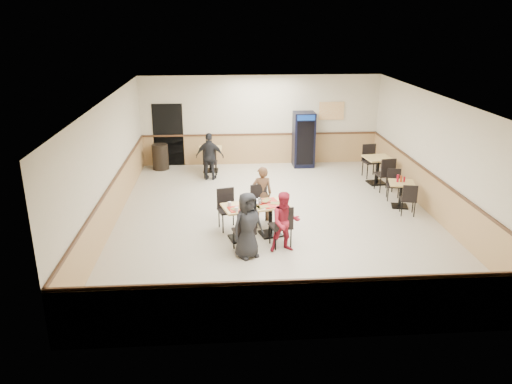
{
  "coord_description": "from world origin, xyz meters",
  "views": [
    {
      "loc": [
        -1.33,
        -11.56,
        4.8
      ],
      "look_at": [
        -0.54,
        -0.5,
        0.89
      ],
      "focal_mm": 35.0,
      "sensor_mm": 36.0,
      "label": 1
    }
  ],
  "objects": [
    {
      "name": "diner_man_opposite",
      "position": [
        -0.37,
        -0.09,
        0.69
      ],
      "size": [
        0.54,
        0.38,
        1.39
      ],
      "primitive_type": "imported",
      "rotation": [
        0.0,
        0.0,
        3.25
      ],
      "color": "brown",
      "rests_on": "ground"
    },
    {
      "name": "side_table_far_chair_south",
      "position": [
        3.35,
        1.89,
        0.52
      ],
      "size": [
        0.54,
        0.54,
        1.04
      ],
      "primitive_type": null,
      "rotation": [
        0.0,
        0.0,
        3.28
      ],
      "color": "black",
      "rests_on": "ground"
    },
    {
      "name": "side_table_far_chair_north",
      "position": [
        3.35,
        3.21,
        0.52
      ],
      "size": [
        0.54,
        0.54,
        1.04
      ],
      "primitive_type": null,
      "rotation": [
        0.0,
        0.0,
        0.13
      ],
      "color": "black",
      "rests_on": "ground"
    },
    {
      "name": "room_shell",
      "position": [
        1.78,
        2.55,
        0.58
      ],
      "size": [
        10.0,
        10.0,
        10.0
      ],
      "color": "silver",
      "rests_on": "ground"
    },
    {
      "name": "lone_diner",
      "position": [
        -1.7,
        3.32,
        0.74
      ],
      "size": [
        0.9,
        0.47,
        1.47
      ],
      "primitive_type": "imported",
      "rotation": [
        0.0,
        0.0,
        3.01
      ],
      "color": "black",
      "rests_on": "ground"
    },
    {
      "name": "ground",
      "position": [
        0.0,
        0.0,
        0.0
      ],
      "size": [
        10.0,
        10.0,
        0.0
      ],
      "primitive_type": "plane",
      "color": "beige",
      "rests_on": "ground"
    },
    {
      "name": "main_table",
      "position": [
        -0.6,
        -1.07,
        0.52
      ],
      "size": [
        1.6,
        1.08,
        0.79
      ],
      "rotation": [
        0.0,
        0.0,
        0.26
      ],
      "color": "black",
      "rests_on": "ground"
    },
    {
      "name": "diner_woman_left",
      "position": [
        -0.83,
        -2.05,
        0.71
      ],
      "size": [
        0.83,
        0.74,
        1.43
      ],
      "primitive_type": "imported",
      "rotation": [
        0.0,
        0.0,
        0.51
      ],
      "color": "black",
      "rests_on": "ground"
    },
    {
      "name": "diner_woman_right",
      "position": [
        -0.01,
        -1.84,
        0.67
      ],
      "size": [
        0.71,
        0.58,
        1.34
      ],
      "primitive_type": "imported",
      "rotation": [
        0.0,
        0.0,
        0.12
      ],
      "color": "maroon",
      "rests_on": "ground"
    },
    {
      "name": "side_table_near_chair_north",
      "position": [
        3.38,
        1.12,
        0.43
      ],
      "size": [
        0.48,
        0.48,
        0.87
      ],
      "primitive_type": null,
      "rotation": [
        0.0,
        0.0,
        -0.23
      ],
      "color": "black",
      "rests_on": "ground"
    },
    {
      "name": "side_table_near",
      "position": [
        3.38,
        0.57,
        0.45
      ],
      "size": [
        0.76,
        0.76,
        0.68
      ],
      "rotation": [
        0.0,
        0.0,
        -0.23
      ],
      "color": "black",
      "rests_on": "ground"
    },
    {
      "name": "back_table",
      "position": [
        -1.7,
        4.2,
        0.52
      ],
      "size": [
        0.76,
        0.76,
        0.78
      ],
      "rotation": [
        0.0,
        0.0,
        -0.04
      ],
      "color": "black",
      "rests_on": "ground"
    },
    {
      "name": "trash_bin",
      "position": [
        -3.35,
        4.55,
        0.42
      ],
      "size": [
        0.53,
        0.53,
        0.84
      ],
      "primitive_type": "cylinder",
      "color": "black",
      "rests_on": "ground"
    },
    {
      "name": "main_chairs",
      "position": [
        -0.65,
        -1.09,
        0.5
      ],
      "size": [
        1.69,
        1.99,
        1.0
      ],
      "rotation": [
        0.0,
        0.0,
        0.26
      ],
      "color": "black",
      "rests_on": "ground"
    },
    {
      "name": "condiment_caddy",
      "position": [
        3.35,
        0.62,
        0.77
      ],
      "size": [
        0.23,
        0.06,
        0.2
      ],
      "color": "#A40B1D",
      "rests_on": "side_table_near"
    },
    {
      "name": "side_table_near_chair_south",
      "position": [
        3.38,
        0.03,
        0.43
      ],
      "size": [
        0.48,
        0.48,
        0.87
      ],
      "primitive_type": null,
      "rotation": [
        0.0,
        0.0,
        2.92
      ],
      "color": "black",
      "rests_on": "ground"
    },
    {
      "name": "pepsi_cooler",
      "position": [
        1.42,
        4.59,
        0.92
      ],
      "size": [
        0.7,
        0.71,
        1.83
      ],
      "rotation": [
        0.0,
        0.0,
        0.01
      ],
      "color": "black",
      "rests_on": "ground"
    },
    {
      "name": "side_table_far",
      "position": [
        3.35,
        2.55,
        0.55
      ],
      "size": [
        0.86,
        0.86,
        0.82
      ],
      "rotation": [
        0.0,
        0.0,
        0.13
      ],
      "color": "black",
      "rests_on": "ground"
    },
    {
      "name": "back_table_chair_lone",
      "position": [
        -1.7,
        3.58,
        0.49
      ],
      "size": [
        0.48,
        0.48,
        0.99
      ],
      "primitive_type": null,
      "rotation": [
        0.0,
        0.0,
        3.1
      ],
      "color": "black",
      "rests_on": "ground"
    },
    {
      "name": "tabletop_clutter",
      "position": [
        -0.58,
        -1.13,
        0.81
      ],
      "size": [
        1.31,
        0.88,
        0.12
      ],
      "rotation": [
        0.0,
        0.0,
        0.26
      ],
      "color": "red",
      "rests_on": "main_table"
    }
  ]
}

